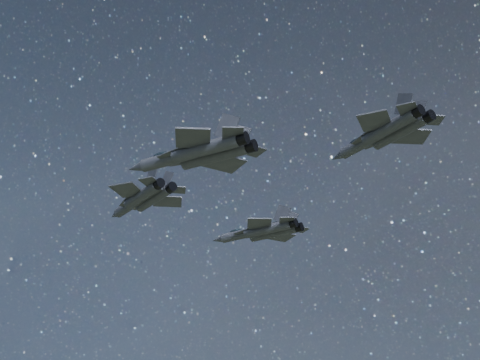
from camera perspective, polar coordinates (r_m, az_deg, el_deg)
The scene contains 4 objects.
jet_lead at distance 95.21m, azimuth -8.23°, elevation -1.52°, with size 16.77×11.31×4.23m.
jet_left at distance 98.27m, azimuth 2.01°, elevation -4.36°, with size 15.63×11.01×3.95m.
jet_right at distance 74.59m, azimuth -3.44°, elevation 2.34°, with size 17.27×12.04×4.34m.
jet_slot at distance 81.38m, azimuth 12.38°, elevation 4.02°, with size 16.16×10.85×4.08m.
Camera 1 is at (48.06, -62.43, 111.97)m, focal length 50.00 mm.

